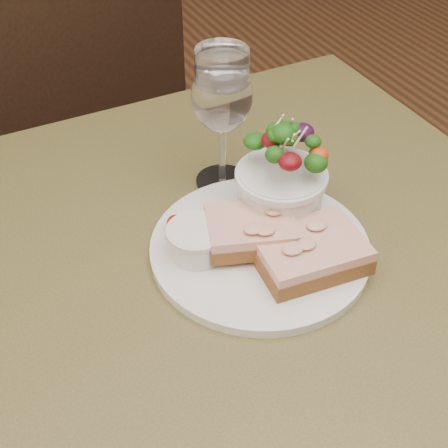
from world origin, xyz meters
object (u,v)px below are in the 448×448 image
sandwich_front (310,252)px  dinner_plate (260,248)px  cafe_table (238,325)px  chair_far (74,208)px  sandwich_back (251,230)px  salad_bowl (282,174)px  ramekin (196,240)px  wine_glass (222,101)px

sandwich_front → dinner_plate: bearing=129.6°
cafe_table → sandwich_front: size_ratio=6.33×
chair_far → sandwich_back: size_ratio=7.45×
salad_bowl → sandwich_front: bearing=-99.3°
cafe_table → chair_far: size_ratio=0.89×
chair_far → sandwich_back: 0.89m
sandwich_front → salad_bowl: size_ratio=0.99×
ramekin → chair_far: bearing=90.5°
cafe_table → chair_far: 0.84m
cafe_table → sandwich_front: (0.07, -0.04, 0.13)m
cafe_table → salad_bowl: salad_bowl is taller
sandwich_front → ramekin: ramekin is taller
cafe_table → ramekin: 0.14m
chair_far → salad_bowl: size_ratio=7.09×
sandwich_front → ramekin: size_ratio=2.02×
ramekin → wine_glass: size_ratio=0.36×
chair_far → dinner_plate: bearing=77.8°
cafe_table → chair_far: chair_far is taller
sandwich_back → salad_bowl: 0.08m
sandwich_back → wine_glass: bearing=95.9°
chair_far → sandwich_back: bearing=77.1°
dinner_plate → sandwich_back: 0.03m
ramekin → sandwich_back: bearing=-14.5°
chair_far → sandwich_back: chair_far is taller
dinner_plate → ramekin: bearing=163.9°
dinner_plate → salad_bowl: 0.09m
cafe_table → sandwich_back: size_ratio=6.62×
chair_far → ramekin: chair_far is taller
sandwich_back → salad_bowl: size_ratio=0.95×
cafe_table → ramekin: size_ratio=12.77×
cafe_table → wine_glass: size_ratio=4.57×
wine_glass → salad_bowl: bearing=-74.7°
cafe_table → wine_glass: (0.05, 0.15, 0.22)m
sandwich_front → sandwich_back: sandwich_back is taller
chair_far → dinner_plate: size_ratio=3.51×
sandwich_back → chair_far: bearing=114.1°
ramekin → salad_bowl: bearing=9.2°
sandwich_back → ramekin: sandwich_back is taller
chair_far → ramekin: bearing=72.4°
sandwich_back → ramekin: bearing=-175.6°
wine_glass → dinner_plate: bearing=-98.7°
cafe_table → sandwich_back: sandwich_back is taller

